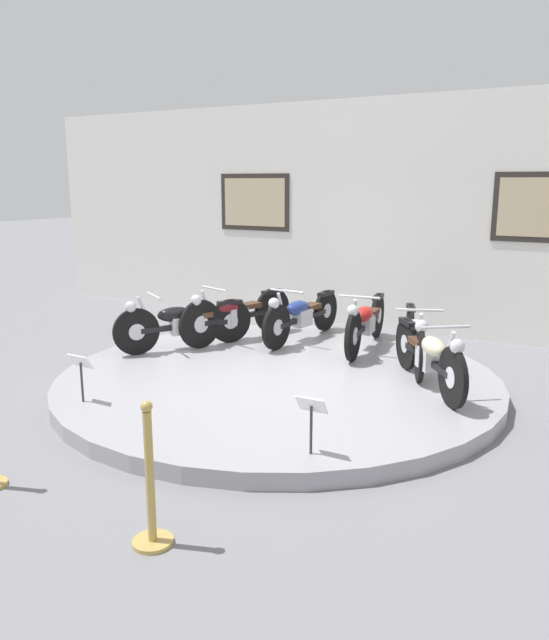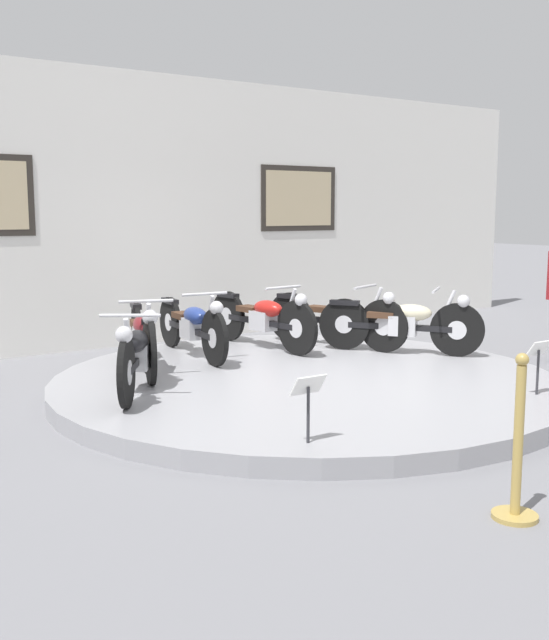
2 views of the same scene
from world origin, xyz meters
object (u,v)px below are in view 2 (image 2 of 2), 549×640
Objects in this scene: info_placard_front_centre at (539,356)px; stanchion_post_left_of_entry at (517,464)px; motorcycle_silver at (338,316)px; info_placard_front_left at (308,394)px; motorcycle_black at (138,351)px; motorcycle_cream at (403,322)px; motorcycle_maroon at (143,334)px; motorcycle_red at (263,317)px; motorcycle_blue at (192,324)px.

stanchion_post_left_of_entry is (-2.16, -1.49, -0.19)m from info_placard_front_centre.
motorcycle_silver is 1.82× the size of stanchion_post_left_of_entry.
motorcycle_black is at bearing 99.78° from info_placard_front_left.
motorcycle_maroon is at bearing 165.83° from motorcycle_cream.
motorcycle_red is (2.18, 1.22, 0.01)m from motorcycle_black.
stanchion_post_left_of_entry is (0.47, -1.49, -0.19)m from info_placard_front_left.
stanchion_post_left_of_entry is at bearing -77.04° from motorcycle_black.
motorcycle_red is at bearing 74.74° from stanchion_post_left_of_entry.
motorcycle_blue reaches higher than info_placard_front_left.
stanchion_post_left_of_entry reaches higher than motorcycle_red.
motorcycle_cream is at bearing 80.16° from info_placard_front_centre.
info_placard_front_centre is (0.00, -2.96, -0.02)m from motorcycle_silver.
info_placard_front_centre is at bearing -36.13° from motorcycle_black.
motorcycle_black reaches higher than info_placard_front_left.
motorcycle_black is 1.71m from motorcycle_blue.
motorcycle_black is 0.86× the size of motorcycle_blue.
motorcycle_black is 2.23m from info_placard_front_left.
motorcycle_cream is at bearing -28.99° from motorcycle_blue.
motorcycle_red is at bearing 103.58° from info_placard_front_centre.
motorcycle_silver is 1.16× the size of motorcycle_cream.
motorcycle_blue is (0.82, 0.45, -0.02)m from motorcycle_maroon.
info_placard_front_centre is (1.81, -3.41, -0.01)m from motorcycle_blue.
motorcycle_cream is 4.48m from stanchion_post_left_of_entry.
motorcycle_red is 5.08m from stanchion_post_left_of_entry.
motorcycle_black is 3.73m from info_placard_front_centre.
motorcycle_black is 3.30× the size of info_placard_front_left.
motorcycle_silver is 3.95m from info_placard_front_left.
motorcycle_black is 0.90× the size of motorcycle_silver.
stanchion_post_left_of_entry is (-0.36, -4.90, -0.20)m from motorcycle_blue.
motorcycle_red reaches higher than motorcycle_silver.
motorcycle_cream is (1.21, -1.21, -0.01)m from motorcycle_red.
motorcycle_red reaches higher than motorcycle_blue.
motorcycle_silver reaches higher than motorcycle_blue.
motorcycle_maroon is 1.20× the size of motorcycle_cream.
info_placard_front_left is 2.63m from info_placard_front_centre.
motorcycle_red is (0.98, 0.00, 0.01)m from motorcycle_blue.
info_placard_front_centre is at bearing -99.84° from motorcycle_cream.
motorcycle_cream is 3.73m from info_placard_front_left.
motorcycle_red is 3.89× the size of info_placard_front_left.
motorcycle_silver is at bearing 90.09° from info_placard_front_centre.
motorcycle_silver is (2.62, -0.00, -0.01)m from motorcycle_maroon.
info_placard_front_left is 1.57m from stanchion_post_left_of_entry.
motorcycle_black is 3.39m from motorcycle_cream.
motorcycle_black is 1.05× the size of motorcycle_cream.
motorcycle_cream is 3.15× the size of info_placard_front_left.
motorcycle_black reaches higher than info_placard_front_centre.
motorcycle_blue is 1.22× the size of motorcycle_cream.
motorcycle_maroon is 1.85m from motorcycle_red.
stanchion_post_left_of_entry reaches higher than motorcycle_cream.
motorcycle_silver is 4.94m from stanchion_post_left_of_entry.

